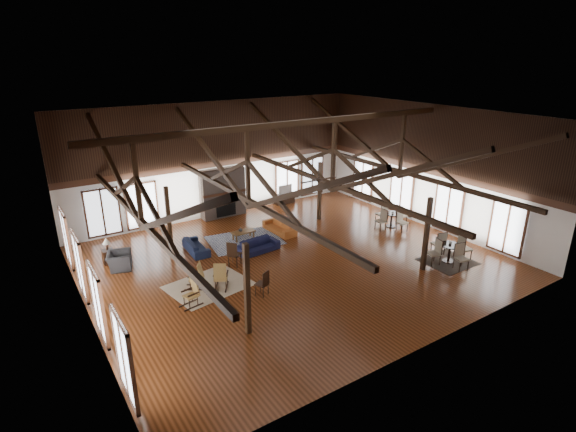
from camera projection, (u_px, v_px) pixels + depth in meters
floor at (293, 261)px, 18.89m from camera, size 16.00×16.00×0.00m
ceiling at (293, 117)px, 16.83m from camera, size 16.00×14.00×0.02m
wall_back at (218, 160)px, 23.36m from camera, size 16.00×0.02×6.00m
wall_front at (434, 256)px, 12.35m from camera, size 16.00×0.02×6.00m
wall_left at (76, 235)px, 13.75m from camera, size 0.02×14.00×6.00m
wall_right at (429, 167)px, 21.97m from camera, size 0.02×14.00×6.00m
roof_truss at (293, 168)px, 17.50m from camera, size 15.60×14.07×3.14m
post_grid at (293, 228)px, 18.36m from camera, size 8.16×7.16×3.05m
fireplace at (223, 193)px, 23.69m from camera, size 2.50×0.69×2.60m
ceiling_fan at (318, 179)px, 17.08m from camera, size 1.60×1.60×0.75m
sofa_navy_front at (258, 246)px, 19.71m from camera, size 1.96×0.90×0.56m
sofa_navy_left at (196, 246)px, 19.70m from camera, size 1.85×0.81×0.53m
sofa_orange at (280, 227)px, 21.84m from camera, size 1.99×0.85×0.57m
coffee_table at (243, 232)px, 20.99m from camera, size 1.10×0.60×0.41m
vase at (240, 229)px, 20.91m from camera, size 0.23×0.23×0.20m
armchair at (119, 261)px, 18.17m from camera, size 1.26×1.17×0.67m
side_table_lamp at (108, 254)px, 18.59m from camera, size 0.44×0.44×1.13m
rocking_chair_a at (198, 276)px, 16.58m from camera, size 0.90×0.79×1.03m
rocking_chair_b at (221, 277)px, 16.52m from camera, size 0.81×0.93×1.06m
rocking_chair_c at (193, 293)px, 15.48m from camera, size 0.82×0.53×0.98m
side_chair_a at (233, 252)px, 18.21m from camera, size 0.65×0.65×1.09m
side_chair_b at (264, 282)px, 16.04m from camera, size 0.55×0.55×0.97m
cafe_table_near at (450, 250)px, 18.69m from camera, size 2.09×2.09×1.06m
cafe_table_far at (392, 217)px, 22.47m from camera, size 1.92×1.92×1.01m
cup_near at (450, 243)px, 18.65m from camera, size 0.15×0.15×0.10m
cup_far at (393, 213)px, 22.31m from camera, size 0.14×0.14×0.09m
tv_console at (284, 198)px, 26.10m from camera, size 1.19×0.45×0.59m
television at (284, 189)px, 25.92m from camera, size 0.90×0.14×0.51m
rug_tan at (209, 285)px, 16.91m from camera, size 3.22×2.72×0.01m
rug_navy at (245, 240)px, 20.99m from camera, size 3.56×2.86×0.01m
rug_dark at (448, 261)px, 18.86m from camera, size 2.01×1.83×0.01m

